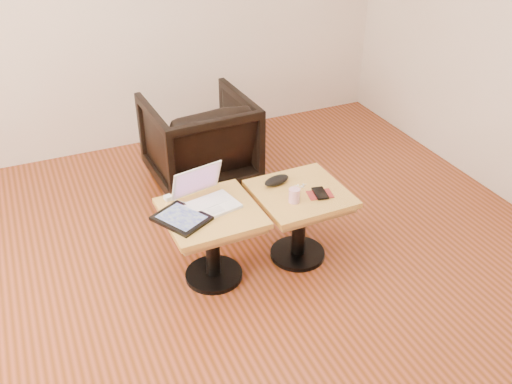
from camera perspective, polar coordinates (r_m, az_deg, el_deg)
name	(u,v)px	position (r m, az deg, el deg)	size (l,w,h in m)	color
room_shell	(211,79)	(2.27, -4.55, 11.24)	(4.52, 4.52, 2.71)	#5B2A0E
side_table_left	(212,228)	(3.12, -4.47, -3.60)	(0.51, 0.51, 0.46)	black
side_table_right	(300,208)	(3.28, 4.39, -1.62)	(0.51, 0.51, 0.46)	black
laptop	(206,198)	(3.08, -5.07, -0.58)	(0.34, 0.32, 0.20)	white
tablet	(181,218)	(2.99, -7.47, -2.61)	(0.31, 0.34, 0.02)	black
charging_adapter	(168,198)	(3.16, -8.80, -0.57)	(0.04, 0.04, 0.02)	white
glasses_case	(277,180)	(3.26, 2.07, 1.17)	(0.16, 0.07, 0.05)	black
striped_cup	(294,195)	(3.10, 3.85, -0.34)	(0.06, 0.06, 0.08)	#C55580
earbuds_tangle	(301,186)	(3.26, 4.52, 0.65)	(0.06, 0.04, 0.01)	white
phone_on_sleeve	(320,194)	(3.19, 6.42, -0.17)	(0.15, 0.13, 0.02)	maroon
armchair	(199,141)	(4.07, -5.68, 5.14)	(0.69, 0.71, 0.65)	black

